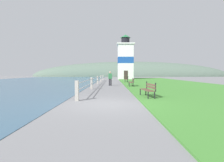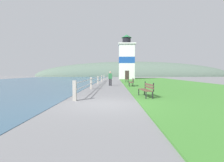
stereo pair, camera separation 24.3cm
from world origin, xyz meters
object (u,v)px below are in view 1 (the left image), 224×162
object	(u,v)px
lighthouse	(126,60)
park_bench_midway	(132,82)
park_bench_far	(127,79)
park_bench_near	(149,89)
person_strolling	(111,78)

from	to	relation	value
lighthouse	park_bench_midway	bearing A→B (deg)	-92.53
park_bench_far	park_bench_near	bearing A→B (deg)	97.20
park_bench_near	lighthouse	distance (m)	31.09
park_bench_near	park_bench_midway	world-z (taller)	same
park_bench_midway	park_bench_far	size ratio (longest dim) A/B	0.91
park_bench_near	park_bench_far	world-z (taller)	same
park_bench_midway	person_strolling	size ratio (longest dim) A/B	1.09
park_bench_near	person_strolling	bearing A→B (deg)	-81.87
park_bench_near	park_bench_far	xyz separation A→B (m)	(0.18, 17.14, 0.00)
park_bench_near	park_bench_far	distance (m)	17.14
park_bench_near	park_bench_midway	distance (m)	8.57
park_bench_far	lighthouse	bearing A→B (deg)	-85.43
park_bench_near	person_strolling	distance (m)	10.00
park_bench_far	lighthouse	size ratio (longest dim) A/B	0.19
park_bench_far	lighthouse	xyz separation A→B (m)	(0.77, 13.67, 4.06)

